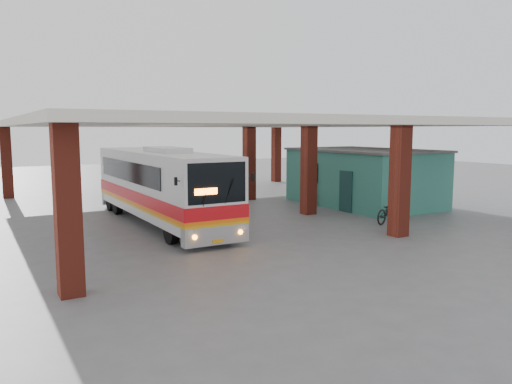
{
  "coord_description": "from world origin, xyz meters",
  "views": [
    {
      "loc": [
        -11.59,
        -16.93,
        4.19
      ],
      "look_at": [
        -1.76,
        0.0,
        1.73
      ],
      "focal_mm": 35.0,
      "sensor_mm": 36.0,
      "label": 1
    }
  ],
  "objects": [
    {
      "name": "motorcycle",
      "position": [
        4.7,
        -0.81,
        0.54
      ],
      "size": [
        2.19,
        1.28,
        1.09
      ],
      "primitive_type": "imported",
      "rotation": [
        0.0,
        0.0,
        1.86
      ],
      "color": "black",
      "rests_on": "ground"
    },
    {
      "name": "shop_building",
      "position": [
        7.49,
        4.0,
        1.56
      ],
      "size": [
        5.2,
        8.2,
        3.11
      ],
      "color": "#317B70",
      "rests_on": "ground"
    },
    {
      "name": "pedestrian",
      "position": [
        3.55,
        -2.17,
        0.75
      ],
      "size": [
        0.59,
        0.43,
        1.5
      ],
      "primitive_type": "imported",
      "rotation": [
        0.0,
        0.0,
        3.27
      ],
      "color": "red",
      "rests_on": "ground"
    },
    {
      "name": "red_chair",
      "position": [
        4.75,
        5.14,
        0.4
      ],
      "size": [
        0.47,
        0.47,
        0.86
      ],
      "rotation": [
        0.0,
        0.0,
        0.04
      ],
      "color": "#AF1219",
      "rests_on": "ground"
    },
    {
      "name": "ground",
      "position": [
        0.0,
        0.0,
        0.0
      ],
      "size": [
        90.0,
        90.0,
        0.0
      ],
      "primitive_type": "plane",
      "color": "#515154",
      "rests_on": "ground"
    },
    {
      "name": "coach_bus",
      "position": [
        -4.21,
        4.24,
        1.71
      ],
      "size": [
        2.52,
        11.83,
        3.44
      ],
      "rotation": [
        0.0,
        0.0,
        0.0
      ],
      "color": "silver",
      "rests_on": "ground"
    },
    {
      "name": "canopy_roof",
      "position": [
        0.5,
        6.5,
        4.5
      ],
      "size": [
        21.0,
        23.0,
        0.3
      ],
      "primitive_type": "cube",
      "color": "silver",
      "rests_on": "brick_columns"
    },
    {
      "name": "brick_columns",
      "position": [
        1.43,
        5.0,
        2.17
      ],
      "size": [
        20.1,
        21.6,
        4.35
      ],
      "color": "maroon",
      "rests_on": "ground"
    }
  ]
}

